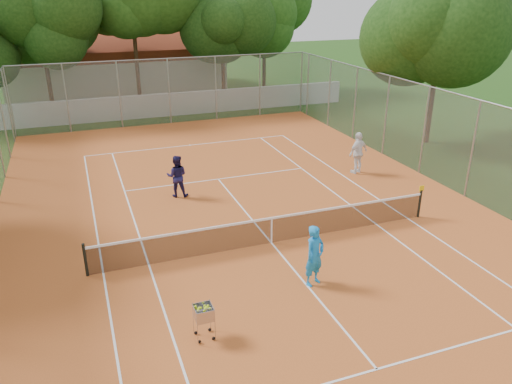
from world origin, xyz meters
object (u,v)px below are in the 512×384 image
object	(u,v)px
player_near	(315,256)
ball_hopper	(204,321)
clubhouse	(116,64)
player_far_left	(177,176)
tennis_net	(272,230)
player_far_right	(358,153)

from	to	relation	value
player_near	ball_hopper	size ratio (longest dim) A/B	1.87
clubhouse	ball_hopper	bearing A→B (deg)	-92.38
player_far_left	ball_hopper	bearing A→B (deg)	99.85
tennis_net	player_far_right	bearing A→B (deg)	38.53
tennis_net	ball_hopper	bearing A→B (deg)	-130.35
player_near	player_far_right	size ratio (longest dim) A/B	0.95
ball_hopper	tennis_net	bearing A→B (deg)	55.97
player_far_right	player_far_left	bearing A→B (deg)	-20.04
tennis_net	player_far_left	distance (m)	5.55
tennis_net	player_far_right	distance (m)	8.04
player_far_left	player_far_right	world-z (taller)	player_far_right
clubhouse	tennis_net	bearing A→B (deg)	-86.05
player_far_right	ball_hopper	world-z (taller)	player_far_right
player_far_left	player_far_right	distance (m)	8.37
player_far_left	clubhouse	bearing A→B (deg)	-72.37
player_near	player_far_left	bearing A→B (deg)	84.08
player_far_left	ball_hopper	xyz separation A→B (m)	(-1.28, -9.09, -0.38)
clubhouse	player_near	size ratio (longest dim) A/B	8.91
tennis_net	player_far_left	size ratio (longest dim) A/B	6.80
tennis_net	player_near	distance (m)	2.76
tennis_net	player_far_left	xyz separation A→B (m)	(-2.09, 5.12, 0.38)
player_far_right	player_near	bearing A→B (deg)	32.68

